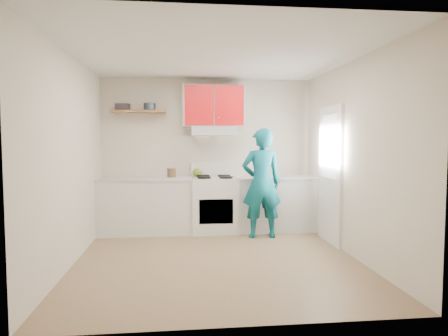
{
  "coord_description": "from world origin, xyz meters",
  "views": [
    {
      "loc": [
        -0.46,
        -5.08,
        1.55
      ],
      "look_at": [
        0.15,
        0.55,
        1.15
      ],
      "focal_mm": 32.14,
      "sensor_mm": 36.0,
      "label": 1
    }
  ],
  "objects": [
    {
      "name": "floor",
      "position": [
        0.0,
        0.0,
        0.0
      ],
      "size": [
        3.8,
        3.8,
        0.0
      ],
      "primitive_type": "plane",
      "color": "brown",
      "rests_on": "ground"
    },
    {
      "name": "counter_right",
      "position": [
        1.14,
        1.6,
        0.45
      ],
      "size": [
        1.32,
        0.6,
        0.9
      ],
      "primitive_type": "cube",
      "color": "silver",
      "rests_on": "floor"
    },
    {
      "name": "cutting_board",
      "position": [
        0.83,
        1.5,
        0.91
      ],
      "size": [
        0.35,
        0.3,
        0.02
      ],
      "primitive_type": "cube",
      "rotation": [
        0.0,
        0.0,
        0.33
      ],
      "color": "olive",
      "rests_on": "counter_right"
    },
    {
      "name": "kettle",
      "position": [
        -0.18,
        1.8,
        0.99
      ],
      "size": [
        0.19,
        0.19,
        0.14
      ],
      "primitive_type": "ellipsoid",
      "rotation": [
        0.0,
        0.0,
        -0.17
      ],
      "color": "olive",
      "rests_on": "stove"
    },
    {
      "name": "crock",
      "position": [
        -0.61,
        1.67,
        0.99
      ],
      "size": [
        0.16,
        0.16,
        0.17
      ],
      "primitive_type": "cylinder",
      "rotation": [
        0.0,
        0.0,
        0.1
      ],
      "color": "brown",
      "rests_on": "counter_left"
    },
    {
      "name": "upper_cabinets",
      "position": [
        0.1,
        1.73,
        2.12
      ],
      "size": [
        1.02,
        0.33,
        0.7
      ],
      "primitive_type": "cube",
      "color": "red",
      "rests_on": "back_wall"
    },
    {
      "name": "right_wall",
      "position": [
        1.8,
        0.0,
        1.3
      ],
      "size": [
        0.04,
        3.8,
        2.6
      ],
      "primitive_type": "cube",
      "color": "beige",
      "rests_on": "floor"
    },
    {
      "name": "left_wall",
      "position": [
        -1.8,
        0.0,
        1.3
      ],
      "size": [
        0.04,
        3.8,
        2.6
      ],
      "primitive_type": "cube",
      "color": "beige",
      "rests_on": "floor"
    },
    {
      "name": "door",
      "position": [
        1.78,
        0.7,
        1.02
      ],
      "size": [
        0.05,
        0.85,
        2.05
      ],
      "primitive_type": "cube",
      "color": "white",
      "rests_on": "floor"
    },
    {
      "name": "back_wall",
      "position": [
        0.0,
        1.9,
        1.3
      ],
      "size": [
        3.6,
        0.04,
        2.6
      ],
      "primitive_type": "cube",
      "color": "beige",
      "rests_on": "floor"
    },
    {
      "name": "person",
      "position": [
        0.81,
        1.1,
        0.87
      ],
      "size": [
        0.64,
        0.43,
        1.73
      ],
      "primitive_type": "imported",
      "rotation": [
        0.0,
        0.0,
        3.17
      ],
      "color": "#0B5B69",
      "rests_on": "floor"
    },
    {
      "name": "stove",
      "position": [
        0.1,
        1.57,
        0.46
      ],
      "size": [
        0.76,
        0.65,
        0.92
      ],
      "primitive_type": "cube",
      "color": "white",
      "rests_on": "floor"
    },
    {
      "name": "counter_left",
      "position": [
        -1.04,
        1.6,
        0.45
      ],
      "size": [
        1.52,
        0.6,
        0.9
      ],
      "primitive_type": "cube",
      "color": "silver",
      "rests_on": "floor"
    },
    {
      "name": "front_wall",
      "position": [
        0.0,
        -1.9,
        1.3
      ],
      "size": [
        3.6,
        0.04,
        2.6
      ],
      "primitive_type": "cube",
      "color": "beige",
      "rests_on": "floor"
    },
    {
      "name": "door_glass",
      "position": [
        1.75,
        0.7,
        1.45
      ],
      "size": [
        0.01,
        0.55,
        0.95
      ],
      "primitive_type": "cube",
      "color": "white",
      "rests_on": "door"
    },
    {
      "name": "shelf",
      "position": [
        -1.15,
        1.75,
        2.02
      ],
      "size": [
        0.9,
        0.3,
        0.04
      ],
      "primitive_type": "cube",
      "color": "brown",
      "rests_on": "back_wall"
    },
    {
      "name": "books",
      "position": [
        -1.41,
        1.77,
        2.09
      ],
      "size": [
        0.24,
        0.19,
        0.11
      ],
      "primitive_type": "cube",
      "rotation": [
        0.0,
        0.0,
        -0.14
      ],
      "color": "#393239",
      "rests_on": "shelf"
    },
    {
      "name": "tin",
      "position": [
        -0.96,
        1.71,
        2.1
      ],
      "size": [
        0.23,
        0.23,
        0.12
      ],
      "primitive_type": "cylinder",
      "rotation": [
        0.0,
        0.0,
        0.18
      ],
      "color": "#333D4C",
      "rests_on": "shelf"
    },
    {
      "name": "silicone_mat",
      "position": [
        1.55,
        1.55,
        0.9
      ],
      "size": [
        0.28,
        0.24,
        0.01
      ],
      "primitive_type": "cube",
      "rotation": [
        0.0,
        0.0,
        -0.03
      ],
      "color": "red",
      "rests_on": "counter_right"
    },
    {
      "name": "ceiling",
      "position": [
        0.0,
        0.0,
        2.6
      ],
      "size": [
        3.6,
        3.8,
        0.04
      ],
      "primitive_type": "cube",
      "color": "white",
      "rests_on": "floor"
    },
    {
      "name": "range_hood",
      "position": [
        0.1,
        1.68,
        1.7
      ],
      "size": [
        0.76,
        0.44,
        0.15
      ],
      "primitive_type": "cube",
      "color": "silver",
      "rests_on": "back_wall"
    }
  ]
}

